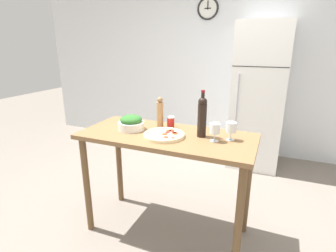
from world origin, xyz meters
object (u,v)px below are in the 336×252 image
Objects in this scene: pepper_mill at (160,113)px; wine_bottle at (202,116)px; wine_glass_near at (215,129)px; homemade_pizza at (164,135)px; refrigerator at (259,97)px; salt_canister at (171,122)px; wine_glass_far at (231,128)px; salad_bowl at (131,123)px.

wine_bottle is at bearing -13.07° from pepper_mill.
pepper_mill is (-0.52, 0.16, 0.04)m from wine_glass_near.
wine_glass_near is 0.40m from homemade_pizza.
wine_bottle is 0.41m from pepper_mill.
homemade_pizza is (-0.56, -1.86, -0.01)m from refrigerator.
wine_glass_near reaches higher than salt_canister.
salt_canister is (-0.53, 0.10, -0.04)m from wine_glass_far.
salad_bowl is (-0.82, -0.07, -0.04)m from wine_glass_far.
wine_bottle is 2.63× the size of wine_glass_near.
pepper_mill is at bearing 166.93° from wine_bottle.
refrigerator reaches higher than wine_glass_far.
wine_bottle is 2.63× the size of wine_glass_far.
wine_glass_far is 0.54m from salt_canister.
salt_canister is (-0.42, 0.17, -0.04)m from wine_glass_near.
wine_glass_near is at bearing -95.54° from refrigerator.
salad_bowl is (-0.60, -0.06, -0.11)m from wine_bottle.
refrigerator reaches higher than homemade_pizza.
wine_glass_far is 0.52× the size of pepper_mill.
wine_glass_far is at bearing 2.00° from wine_bottle.
salad_bowl is at bearing -142.17° from pepper_mill.
salad_bowl is (-0.72, 0.00, -0.04)m from wine_glass_near.
homemade_pizza is (0.13, -0.21, -0.11)m from pepper_mill.
wine_bottle is at bearing -19.09° from salt_canister.
wine_glass_far is 1.35× the size of salt_canister.
pepper_mill reaches higher than wine_glass_far.
wine_glass_near is at bearing -0.38° from salad_bowl.
wine_bottle is 0.33m from homemade_pizza.
homemade_pizza is at bearing -80.90° from salt_canister.
salad_bowl is 0.34m from salt_canister.
wine_bottle is 1.13× the size of homemade_pizza.
homemade_pizza is (-0.27, -0.12, -0.15)m from wine_bottle.
homemade_pizza is at bearing -9.61° from salad_bowl.
wine_glass_near is 0.52× the size of pepper_mill.
refrigerator reaches higher than wine_glass_near.
wine_glass_near is (0.12, -0.07, -0.07)m from wine_bottle.
wine_glass_far is 0.52m from homemade_pizza.
wine_bottle is at bearing 150.73° from wine_glass_near.
wine_glass_far is at bearing 4.83° from salad_bowl.
refrigerator is 5.81× the size of homemade_pizza.
wine_glass_far is 0.63× the size of salad_bowl.
pepper_mill is (-0.40, 0.09, -0.04)m from wine_bottle.
pepper_mill reaches higher than salad_bowl.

